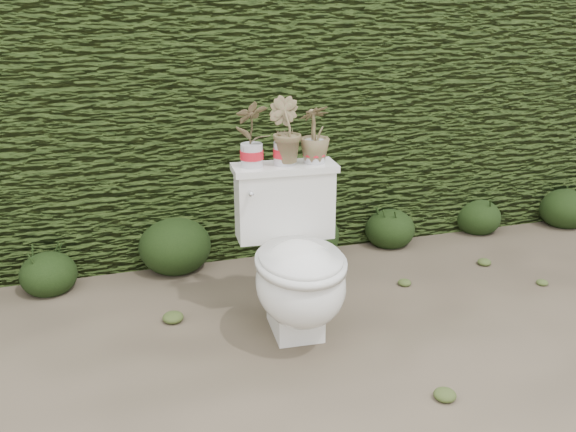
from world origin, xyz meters
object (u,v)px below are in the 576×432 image
object	(u,v)px
potted_plant_left	(251,135)
potted_plant_center	(285,133)
toilet	(296,265)
potted_plant_right	(315,136)

from	to	relation	value
potted_plant_left	potted_plant_center	world-z (taller)	potted_plant_center
toilet	potted_plant_right	bearing A→B (deg)	58.38
potted_plant_center	potted_plant_left	bearing A→B (deg)	55.39
potted_plant_left	potted_plant_right	distance (m)	0.31
toilet	potted_plant_center	distance (m)	0.62
toilet	potted_plant_center	size ratio (longest dim) A/B	2.55
potted_plant_right	toilet	bearing A→B (deg)	36.51
potted_plant_right	potted_plant_center	bearing A→B (deg)	-21.87
potted_plant_left	toilet	bearing A→B (deg)	107.78
potted_plant_left	potted_plant_right	size ratio (longest dim) A/B	1.15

